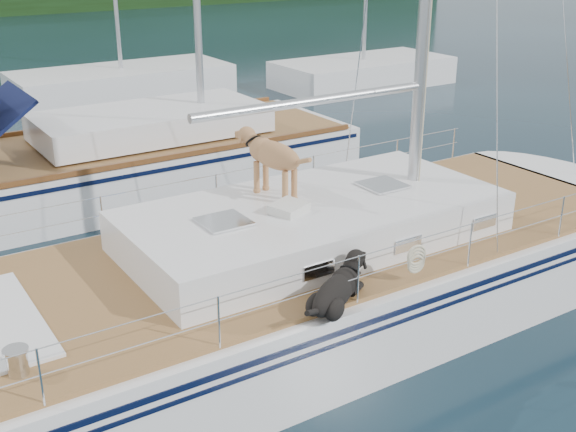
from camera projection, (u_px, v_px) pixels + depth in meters
ground at (266, 334)px, 10.10m from camera, size 120.00×120.00×0.00m
main_sailboat at (271, 289)px, 9.90m from camera, size 12.00×4.12×14.01m
neighbor_sailboat at (105, 167)px, 15.15m from camera, size 11.00×3.50×13.30m
bg_boat_center at (122, 83)px, 24.45m from camera, size 7.20×3.00×11.65m
bg_boat_east at (363, 73)px, 26.14m from camera, size 6.40×3.00×11.65m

